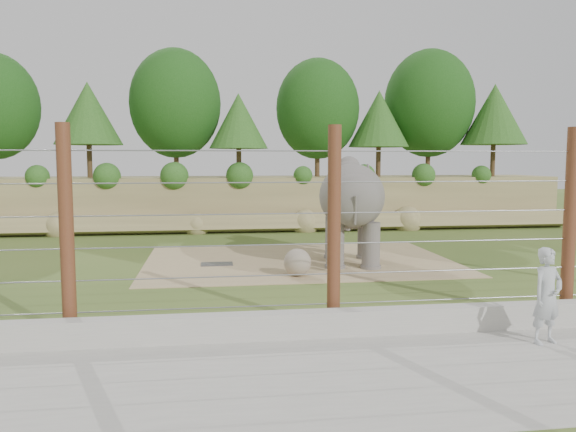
{
  "coord_description": "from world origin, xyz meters",
  "views": [
    {
      "loc": [
        -2.39,
        -15.13,
        3.32
      ],
      "look_at": [
        0.0,
        2.0,
        1.6
      ],
      "focal_mm": 35.0,
      "sensor_mm": 36.0,
      "label": 1
    }
  ],
  "objects": [
    {
      "name": "back_embankment",
      "position": [
        0.59,
        12.68,
        3.97
      ],
      "size": [
        30.0,
        5.52,
        8.77
      ],
      "color": "olive",
      "rests_on": "ground"
    },
    {
      "name": "stone_ball",
      "position": [
        0.06,
        0.49,
        0.41
      ],
      "size": [
        0.79,
        0.79,
        0.79
      ],
      "primitive_type": "sphere",
      "color": "gray",
      "rests_on": "dirt_patch"
    },
    {
      "name": "dirt_patch",
      "position": [
        0.5,
        3.0,
        0.01
      ],
      "size": [
        10.0,
        7.0,
        0.02
      ],
      "primitive_type": "cube",
      "color": "tan",
      "rests_on": "ground"
    },
    {
      "name": "barrier_fence",
      "position": [
        0.0,
        -4.5,
        2.0
      ],
      "size": [
        20.26,
        0.26,
        4.0
      ],
      "color": "#5D271B",
      "rests_on": "ground"
    },
    {
      "name": "walkway",
      "position": [
        0.0,
        -7.0,
        0.01
      ],
      "size": [
        26.0,
        4.0,
        0.01
      ],
      "primitive_type": "cube",
      "color": "#A9A59D",
      "rests_on": "ground"
    },
    {
      "name": "retaining_wall",
      "position": [
        0.0,
        -5.0,
        0.25
      ],
      "size": [
        26.0,
        0.35,
        0.5
      ],
      "primitive_type": "cube",
      "color": "#A9A59D",
      "rests_on": "ground"
    },
    {
      "name": "drain_grate",
      "position": [
        -2.2,
        2.61,
        0.04
      ],
      "size": [
        1.0,
        0.6,
        0.03
      ],
      "primitive_type": "cube",
      "color": "#262628",
      "rests_on": "dirt_patch"
    },
    {
      "name": "elephant",
      "position": [
        2.1,
        2.3,
        1.68
      ],
      "size": [
        2.53,
        4.42,
        3.37
      ],
      "primitive_type": null,
      "rotation": [
        0.0,
        0.0,
        -0.19
      ],
      "color": "#5E5854",
      "rests_on": "ground"
    },
    {
      "name": "ground",
      "position": [
        0.0,
        0.0,
        0.0
      ],
      "size": [
        90.0,
        90.0,
        0.0
      ],
      "primitive_type": "plane",
      "color": "#435E24",
      "rests_on": "ground"
    },
    {
      "name": "zookeeper",
      "position": [
        3.61,
        -5.97,
        0.89
      ],
      "size": [
        0.73,
        0.58,
        1.75
      ],
      "primitive_type": "imported",
      "rotation": [
        0.0,
        0.0,
        0.29
      ],
      "color": "silver",
      "rests_on": "walkway"
    }
  ]
}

